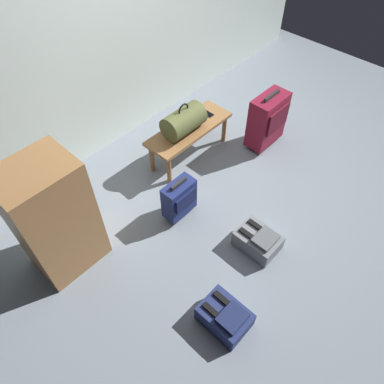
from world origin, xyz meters
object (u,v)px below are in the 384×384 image
(suitcase_upright_burgundy, at_px, (267,120))
(suitcase_small_navy, at_px, (179,198))
(cell_phone, at_px, (207,113))
(bench, at_px, (189,132))
(side_cabinet, at_px, (54,219))
(backpack_grey, at_px, (258,240))
(duffel_bag_olive, at_px, (184,121))
(backpack_navy, at_px, (225,317))

(suitcase_upright_burgundy, distance_m, suitcase_small_navy, 1.40)
(cell_phone, relative_size, suitcase_small_navy, 0.31)
(bench, relative_size, suitcase_upright_burgundy, 1.50)
(bench, relative_size, side_cabinet, 0.91)
(backpack_grey, xyz_separation_m, side_cabinet, (-1.21, 1.15, 0.46))
(duffel_bag_olive, relative_size, suitcase_upright_burgundy, 0.66)
(suitcase_small_navy, height_order, backpack_navy, suitcase_small_navy)
(suitcase_upright_burgundy, height_order, backpack_navy, suitcase_upright_burgundy)
(backpack_grey, bearing_deg, suitcase_small_navy, 105.53)
(suitcase_small_navy, relative_size, backpack_navy, 1.21)
(backpack_navy, bearing_deg, cell_phone, 45.38)
(duffel_bag_olive, bearing_deg, suitcase_upright_burgundy, -31.82)
(suitcase_upright_burgundy, bearing_deg, backpack_navy, -152.30)
(duffel_bag_olive, xyz_separation_m, suitcase_small_navy, (-0.59, -0.51, -0.28))
(backpack_grey, relative_size, side_cabinet, 0.35)
(backpack_navy, bearing_deg, duffel_bag_olive, 53.46)
(bench, distance_m, cell_phone, 0.31)
(suitcase_upright_burgundy, bearing_deg, cell_phone, 129.09)
(suitcase_upright_burgundy, xyz_separation_m, backpack_navy, (-1.92, -1.01, -0.25))
(side_cabinet, bearing_deg, duffel_bag_olive, 4.65)
(duffel_bag_olive, distance_m, cell_phone, 0.41)
(suitcase_small_navy, distance_m, side_cabinet, 1.11)
(bench, bearing_deg, suitcase_upright_burgundy, -34.60)
(side_cabinet, bearing_deg, backpack_navy, -71.05)
(duffel_bag_olive, height_order, backpack_navy, duffel_bag_olive)
(bench, height_order, backpack_grey, bench)
(cell_phone, relative_size, backpack_grey, 0.38)
(backpack_grey, distance_m, side_cabinet, 1.73)
(duffel_bag_olive, relative_size, backpack_grey, 1.16)
(backpack_navy, xyz_separation_m, side_cabinet, (-0.47, 1.37, 0.46))
(duffel_bag_olive, distance_m, suitcase_upright_burgundy, 0.96)
(duffel_bag_olive, xyz_separation_m, cell_phone, (0.39, 0.02, -0.13))
(duffel_bag_olive, bearing_deg, suitcase_small_navy, -139.29)
(duffel_bag_olive, bearing_deg, bench, 0.00)
(bench, distance_m, suitcase_small_navy, 0.85)
(bench, height_order, backpack_navy, bench)
(backpack_grey, bearing_deg, duffel_bag_olive, 73.40)
(bench, distance_m, side_cabinet, 1.69)
(bench, bearing_deg, backpack_grey, -109.85)
(side_cabinet, bearing_deg, backpack_grey, -43.68)
(cell_phone, bearing_deg, suitcase_upright_burgundy, -50.91)
(bench, bearing_deg, side_cabinet, -175.57)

